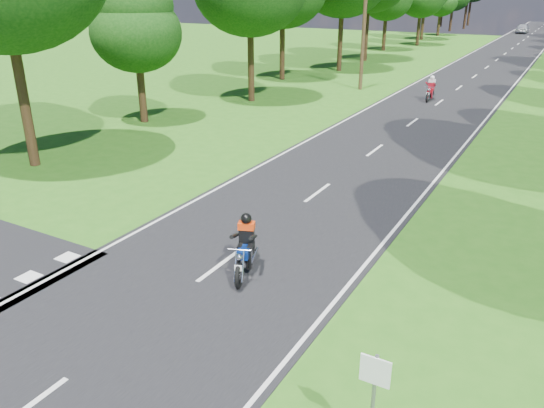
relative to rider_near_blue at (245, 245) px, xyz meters
The scene contains 8 objects.
ground 2.29m from the rider_near_blue, 110.93° to the right, with size 160.00×160.00×0.00m, color #2A6316.
main_road 48.00m from the rider_near_blue, 90.92° to the left, with size 7.00×140.00×0.02m, color black.
road_markings 46.13m from the rider_near_blue, 91.13° to the left, with size 7.40×140.00×0.01m.
telegraph_pole 27.05m from the rider_near_blue, 104.60° to the left, with size 1.20×0.26×8.00m.
road_sign 6.24m from the rider_near_blue, 40.41° to the right, with size 0.45×0.07×2.00m.
rider_near_blue is the anchor object (origin of this frame).
rider_far_red 24.42m from the rider_near_blue, 93.47° to the left, with size 0.62×1.85×1.54m, color #B50D17, non-canonical shape.
distant_car 84.28m from the rider_near_blue, 91.53° to the left, with size 1.73×4.30×1.47m, color #A9ABB0.
Camera 1 is at (7.18, -7.94, 6.75)m, focal length 35.00 mm.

